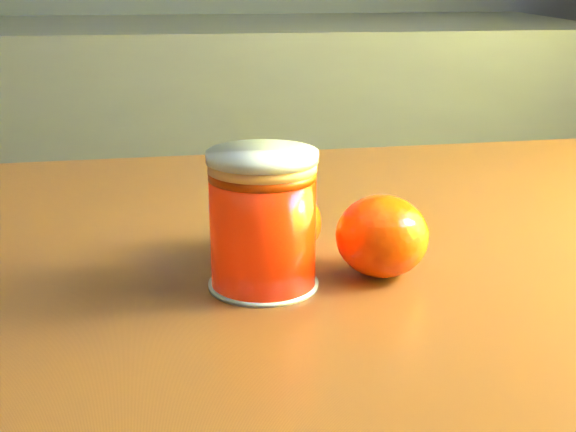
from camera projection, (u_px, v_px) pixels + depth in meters
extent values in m
cube|color=brown|center=(347.00, 294.00, 0.60)|extent=(1.14, 0.83, 0.04)
cylinder|color=#FE2505|center=(263.00, 229.00, 0.55)|extent=(0.07, 0.07, 0.08)
cylinder|color=#FFB068|center=(262.00, 166.00, 0.53)|extent=(0.07, 0.07, 0.01)
cylinder|color=silver|center=(262.00, 157.00, 0.53)|extent=(0.08, 0.08, 0.00)
ellipsoid|color=#F04204|center=(279.00, 222.00, 0.60)|extent=(0.09, 0.09, 0.06)
ellipsoid|color=#F04204|center=(273.00, 217.00, 0.61)|extent=(0.07, 0.07, 0.06)
ellipsoid|color=#F04204|center=(382.00, 236.00, 0.57)|extent=(0.08, 0.08, 0.06)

